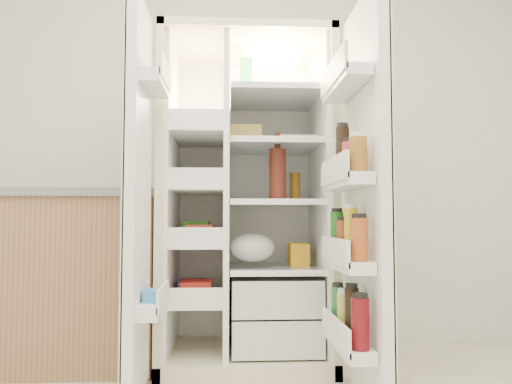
{
  "coord_description": "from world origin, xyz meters",
  "views": [
    {
      "loc": [
        -0.01,
        -1.12,
        0.79
      ],
      "look_at": [
        0.12,
        1.25,
        0.92
      ],
      "focal_mm": 34.0,
      "sensor_mm": 36.0,
      "label": 1
    }
  ],
  "objects": [
    {
      "name": "wall_back",
      "position": [
        0.0,
        2.0,
        1.35
      ],
      "size": [
        4.0,
        0.02,
        2.7
      ],
      "primitive_type": "cube",
      "color": "silver",
      "rests_on": "floor"
    },
    {
      "name": "freezer_door",
      "position": [
        -0.41,
        1.05,
        0.89
      ],
      "size": [
        0.15,
        0.4,
        1.72
      ],
      "color": "white",
      "rests_on": "floor"
    },
    {
      "name": "refrigerator",
      "position": [
        0.1,
        1.65,
        0.74
      ],
      "size": [
        0.92,
        0.7,
        1.8
      ],
      "color": "beige",
      "rests_on": "floor"
    },
    {
      "name": "fridge_door",
      "position": [
        0.57,
        0.96,
        0.87
      ],
      "size": [
        0.17,
        0.58,
        1.72
      ],
      "color": "white",
      "rests_on": "floor"
    },
    {
      "name": "kitchen_counter",
      "position": [
        -1.03,
        1.64,
        0.48
      ],
      "size": [
        1.31,
        0.7,
        0.95
      ],
      "color": "#98714C",
      "rests_on": "floor"
    }
  ]
}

